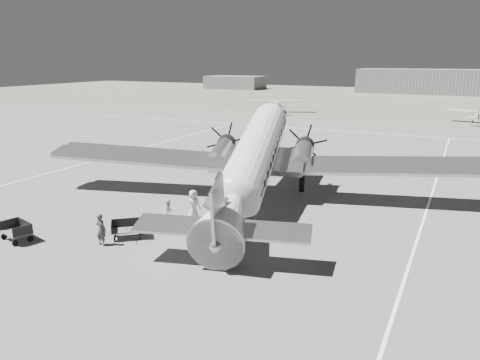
# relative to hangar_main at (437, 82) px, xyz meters

# --- Properties ---
(ground) EXTENTS (260.00, 260.00, 0.00)m
(ground) POSITION_rel_hangar_main_xyz_m (-5.00, -120.00, -3.30)
(ground) COLOR slate
(ground) RESTS_ON ground
(taxi_line_right) EXTENTS (0.15, 80.00, 0.01)m
(taxi_line_right) POSITION_rel_hangar_main_xyz_m (7.00, -120.00, -3.29)
(taxi_line_right) COLOR white
(taxi_line_right) RESTS_ON ground
(taxi_line_left) EXTENTS (0.15, 60.00, 0.01)m
(taxi_line_left) POSITION_rel_hangar_main_xyz_m (-23.00, -110.00, -3.29)
(taxi_line_left) COLOR white
(taxi_line_left) RESTS_ON ground
(taxi_line_horizon) EXTENTS (90.00, 0.15, 0.01)m
(taxi_line_horizon) POSITION_rel_hangar_main_xyz_m (-5.00, -80.00, -3.29)
(taxi_line_horizon) COLOR white
(taxi_line_horizon) RESTS_ON ground
(grass_infield) EXTENTS (260.00, 90.00, 0.01)m
(grass_infield) POSITION_rel_hangar_main_xyz_m (-5.00, -25.00, -3.30)
(grass_infield) COLOR #696658
(grass_infield) RESTS_ON ground
(hangar_main) EXTENTS (42.00, 14.00, 6.60)m
(hangar_main) POSITION_rel_hangar_main_xyz_m (0.00, 0.00, 0.00)
(hangar_main) COLOR slate
(hangar_main) RESTS_ON ground
(shed_secondary) EXTENTS (18.00, 10.00, 4.00)m
(shed_secondary) POSITION_rel_hangar_main_xyz_m (-60.00, -5.00, -1.30)
(shed_secondary) COLOR #5F5F5F
(shed_secondary) RESTS_ON ground
(dc3_airliner) EXTENTS (35.66, 28.92, 5.93)m
(dc3_airliner) POSITION_rel_hangar_main_xyz_m (-3.56, -115.08, -0.34)
(dc3_airliner) COLOR #AEAEB1
(dc3_airliner) RESTS_ON ground
(light_plane_left) EXTENTS (14.23, 13.05, 2.39)m
(light_plane_left) POSITION_rel_hangar_main_xyz_m (-22.44, -62.80, -2.10)
(light_plane_left) COLOR silver
(light_plane_left) RESTS_ON ground
(baggage_cart_near) EXTENTS (2.12, 2.05, 0.98)m
(baggage_cart_near) POSITION_rel_hangar_main_xyz_m (-7.29, -123.48, -2.81)
(baggage_cart_near) COLOR #5F5F5F
(baggage_cart_near) RESTS_ON ground
(baggage_cart_far) EXTENTS (2.09, 1.72, 1.02)m
(baggage_cart_far) POSITION_rel_hangar_main_xyz_m (-12.39, -126.38, -2.79)
(baggage_cart_far) COLOR #5F5F5F
(baggage_cart_far) RESTS_ON ground
(ground_crew) EXTENTS (0.65, 0.45, 1.72)m
(ground_crew) POSITION_rel_hangar_main_xyz_m (-7.83, -124.86, -2.44)
(ground_crew) COLOR #2F2F2F
(ground_crew) RESTS_ON ground
(ramp_agent) EXTENTS (0.82, 0.93, 1.58)m
(ramp_agent) POSITION_rel_hangar_main_xyz_m (-6.40, -120.74, -2.51)
(ramp_agent) COLOR silver
(ramp_agent) RESTS_ON ground
(passenger) EXTENTS (0.90, 1.08, 1.88)m
(passenger) POSITION_rel_hangar_main_xyz_m (-5.56, -119.38, -2.36)
(passenger) COLOR #BABAB7
(passenger) RESTS_ON ground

